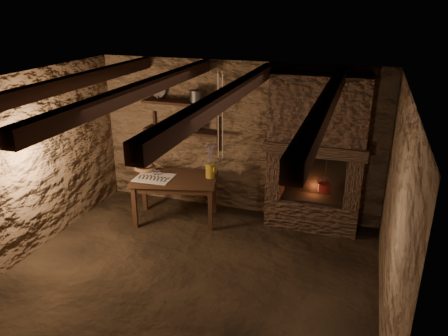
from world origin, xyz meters
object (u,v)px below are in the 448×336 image
(work_table, at_px, (176,197))
(stoneware_jug, at_px, (210,164))
(wooden_bowl, at_px, (145,168))
(red_pot, at_px, (324,187))
(iron_stockpot, at_px, (197,97))

(work_table, xyz_separation_m, stoneware_jug, (0.52, 0.16, 0.55))
(stoneware_jug, height_order, wooden_bowl, stoneware_jug)
(wooden_bowl, xyz_separation_m, red_pot, (2.74, 0.30, -0.07))
(wooden_bowl, bearing_deg, iron_stockpot, 29.64)
(work_table, bearing_deg, stoneware_jug, 2.94)
(red_pot, bearing_deg, stoneware_jug, -171.66)
(stoneware_jug, bearing_deg, iron_stockpot, 128.42)
(work_table, bearing_deg, iron_stockpot, 56.53)
(stoneware_jug, relative_size, wooden_bowl, 1.48)
(work_table, distance_m, iron_stockpot, 1.57)
(work_table, bearing_deg, wooden_bowl, 155.35)
(iron_stockpot, xyz_separation_m, red_pot, (2.00, -0.12, -1.16))
(work_table, xyz_separation_m, iron_stockpot, (0.19, 0.52, 1.46))
(work_table, height_order, wooden_bowl, wooden_bowl)
(wooden_bowl, relative_size, iron_stockpot, 1.55)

